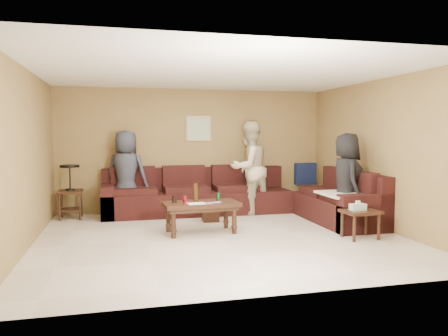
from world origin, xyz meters
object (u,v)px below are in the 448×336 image
sectional_sofa (244,200)px  person_middle (249,168)px  person_left (126,173)px  person_right (346,180)px  side_table_right (360,214)px  coffee_table (201,207)px  waste_bin (210,212)px  end_table_left (70,191)px

sectional_sofa → person_middle: size_ratio=2.54×
person_left → person_right: 4.07m
sectional_sofa → person_left: (-2.19, 0.58, 0.50)m
side_table_right → person_left: 4.35m
coffee_table → person_right: size_ratio=0.77×
person_middle → sectional_sofa: bearing=33.3°
waste_bin → person_right: person_right is taller
coffee_table → person_middle: 1.96m
person_left → person_right: person_left is taller
sectional_sofa → side_table_right: sectional_sofa is taller
sectional_sofa → end_table_left: (-3.22, 0.57, 0.20)m
sectional_sofa → side_table_right: bearing=-60.0°
end_table_left → person_left: size_ratio=0.61×
coffee_table → sectional_sofa: bearing=47.3°
waste_bin → side_table_right: bearing=-43.3°
end_table_left → person_middle: size_ratio=0.55×
person_left → side_table_right: bearing=164.4°
person_middle → person_right: 2.00m
waste_bin → person_middle: size_ratio=0.19×
coffee_table → person_middle: (1.24, 1.44, 0.49)m
sectional_sofa → end_table_left: end_table_left is taller
person_left → person_middle: size_ratio=0.91×
waste_bin → person_left: person_left is taller
side_table_right → person_right: (0.23, 0.84, 0.42)m
side_table_right → waste_bin: 2.67m
waste_bin → person_right: size_ratio=0.21×
side_table_right → end_table_left: bearing=148.9°
person_right → waste_bin: bearing=74.4°
sectional_sofa → coffee_table: (-1.06, -1.15, 0.10)m
sectional_sofa → coffee_table: size_ratio=3.76×
sectional_sofa → person_left: 2.32m
person_middle → side_table_right: bearing=88.6°
end_table_left → waste_bin: 2.66m
person_left → person_right: bearing=175.9°
end_table_left → waste_bin: bearing=-18.8°
sectional_sofa → end_table_left: 3.28m
sectional_sofa → coffee_table: sectional_sofa is taller
end_table_left → side_table_right: bearing=-31.1°
sectional_sofa → person_right: (1.44, -1.25, 0.48)m
person_middle → end_table_left: bearing=-29.8°
side_table_right → waste_bin: (-1.94, 1.82, -0.21)m
end_table_left → side_table_right: end_table_left is taller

